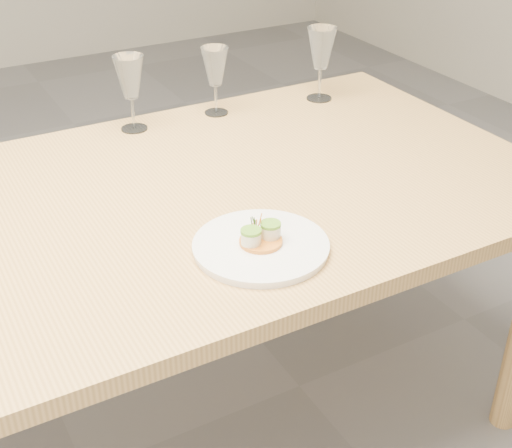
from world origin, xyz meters
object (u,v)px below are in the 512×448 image
wine_glass_2 (130,79)px  wine_glass_3 (215,68)px  dining_table (47,257)px  dinner_plate (261,245)px  wine_glass_4 (321,50)px

wine_glass_2 → wine_glass_3: wine_glass_2 is taller
dining_table → dinner_plate: size_ratio=8.70×
wine_glass_3 → wine_glass_4: 0.33m
dining_table → wine_glass_2: size_ratio=11.66×
wine_glass_2 → wine_glass_3: 0.25m
wine_glass_2 → wine_glass_4: (0.57, -0.05, 0.01)m
wine_glass_4 → dinner_plate: bearing=-131.1°
dining_table → wine_glass_4: 1.03m
dinner_plate → wine_glass_2: (-0.00, 0.70, 0.13)m
dinner_plate → wine_glass_3: (0.24, 0.70, 0.12)m
dinner_plate → wine_glass_4: (0.57, 0.65, 0.14)m
wine_glass_4 → wine_glass_2: bearing=174.8°
dining_table → wine_glass_2: 0.59m
dinner_plate → wine_glass_4: bearing=48.9°
wine_glass_2 → wine_glass_3: size_ratio=1.07×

